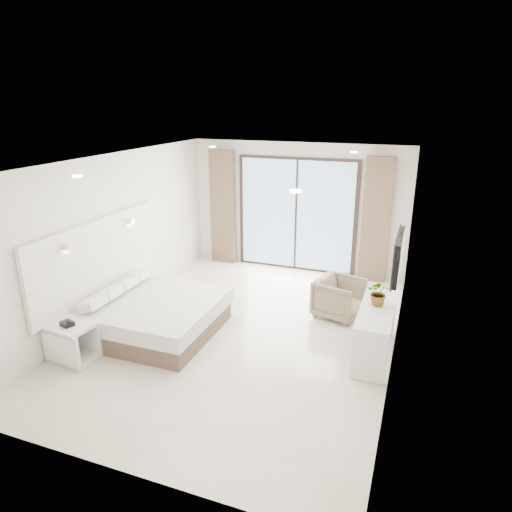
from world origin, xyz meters
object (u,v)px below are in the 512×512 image
(bed, at_px, (153,315))
(console_desk, at_px, (376,321))
(nightstand, at_px, (72,342))
(armchair, at_px, (339,296))

(bed, bearing_deg, console_desk, 7.93)
(nightstand, height_order, armchair, armchair)
(console_desk, bearing_deg, nightstand, -158.42)
(console_desk, relative_size, armchair, 2.03)
(console_desk, distance_m, armchair, 1.33)
(console_desk, bearing_deg, armchair, 123.17)
(bed, height_order, console_desk, console_desk)
(nightstand, bearing_deg, console_desk, 27.28)
(console_desk, bearing_deg, bed, -172.07)
(bed, relative_size, console_desk, 1.30)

